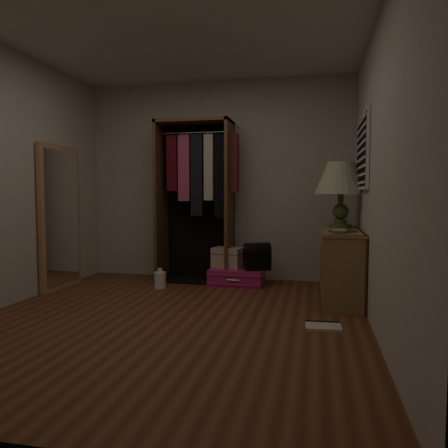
{
  "coord_description": "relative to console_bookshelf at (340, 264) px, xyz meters",
  "views": [
    {
      "loc": [
        1.28,
        -3.66,
        1.14
      ],
      "look_at": [
        0.3,
        0.95,
        0.8
      ],
      "focal_mm": 35.0,
      "sensor_mm": 36.0,
      "label": 1
    }
  ],
  "objects": [
    {
      "name": "white_jug",
      "position": [
        -2.07,
        0.17,
        -0.29
      ],
      "size": [
        0.16,
        0.16,
        0.24
      ],
      "rotation": [
        0.0,
        0.0,
        0.16
      ],
      "color": "white",
      "rests_on": "ground"
    },
    {
      "name": "brass_tray",
      "position": [
        0.01,
        -0.23,
        0.37
      ],
      "size": [
        0.36,
        0.36,
        0.02
      ],
      "rotation": [
        0.0,
        0.0,
        0.37
      ],
      "color": "olive",
      "rests_on": "console_bookshelf"
    },
    {
      "name": "ceramic_bowl",
      "position": [
        -0.04,
        -0.4,
        0.38
      ],
      "size": [
        0.15,
        0.15,
        0.04
      ],
      "primitive_type": "imported",
      "rotation": [
        0.0,
        0.0,
        0.01
      ],
      "color": "#A6C7AB",
      "rests_on": "console_bookshelf"
    },
    {
      "name": "pink_suitcase",
      "position": [
        -1.21,
        0.55,
        -0.29
      ],
      "size": [
        0.68,
        0.5,
        0.2
      ],
      "rotation": [
        0.0,
        0.0,
        -0.01
      ],
      "color": "#C71872",
      "rests_on": "ground"
    },
    {
      "name": "open_wardrobe",
      "position": [
        -1.74,
        0.73,
        0.82
      ],
      "size": [
        1.04,
        0.5,
        2.05
      ],
      "color": "brown",
      "rests_on": "ground"
    },
    {
      "name": "black_bag",
      "position": [
        -0.95,
        0.52,
        -0.02
      ],
      "size": [
        0.36,
        0.3,
        0.33
      ],
      "rotation": [
        0.0,
        0.0,
        0.42
      ],
      "color": "black",
      "rests_on": "pink_suitcase"
    },
    {
      "name": "table_lamp",
      "position": [
        0.01,
        0.29,
        0.89
      ],
      "size": [
        0.6,
        0.6,
        0.73
      ],
      "rotation": [
        0.0,
        0.0,
        -0.03
      ],
      "color": "#46592B",
      "rests_on": "console_bookshelf"
    },
    {
      "name": "floor_mirror",
      "position": [
        -3.24,
        -0.05,
        0.46
      ],
      "size": [
        0.06,
        0.8,
        1.7
      ],
      "color": "tan",
      "rests_on": "ground"
    },
    {
      "name": "ground",
      "position": [
        -1.53,
        -1.05,
        -0.39
      ],
      "size": [
        4.0,
        4.0,
        0.0
      ],
      "primitive_type": "plane",
      "color": "brown",
      "rests_on": "ground"
    },
    {
      "name": "console_bookshelf",
      "position": [
        0.0,
        0.0,
        0.0
      ],
      "size": [
        0.42,
        1.12,
        0.75
      ],
      "color": "olive",
      "rests_on": "ground"
    },
    {
      "name": "train_case",
      "position": [
        -1.33,
        0.61,
        -0.06
      ],
      "size": [
        0.41,
        0.32,
        0.27
      ],
      "rotation": [
        0.0,
        0.0,
        -0.21
      ],
      "color": "#BFAA92",
      "rests_on": "pink_suitcase"
    },
    {
      "name": "floor_book",
      "position": [
        -0.18,
        -0.99,
        -0.38
      ],
      "size": [
        0.31,
        0.25,
        0.03
      ],
      "rotation": [
        0.0,
        0.0,
        0.04
      ],
      "color": "beige",
      "rests_on": "ground"
    },
    {
      "name": "room_walls",
      "position": [
        -1.46,
        -1.0,
        1.11
      ],
      "size": [
        3.52,
        4.02,
        2.6
      ],
      "color": "beige",
      "rests_on": "ground"
    }
  ]
}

